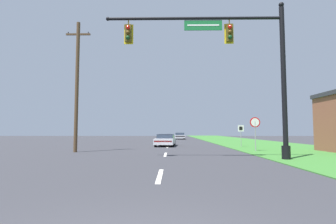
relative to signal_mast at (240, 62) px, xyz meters
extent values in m
cube|color=#38752D|center=(6.40, 19.03, -5.19)|extent=(10.00, 110.00, 0.04)
cube|color=silver|center=(-4.10, -4.97, -5.21)|extent=(0.16, 2.80, 0.01)
cube|color=silver|center=(-4.10, 3.03, -5.21)|extent=(0.16, 2.80, 0.01)
cube|color=silver|center=(-4.10, 11.03, -5.21)|extent=(0.16, 2.80, 0.01)
cube|color=silver|center=(-4.10, 19.03, -5.21)|extent=(0.16, 2.80, 0.01)
cube|color=silver|center=(-4.10, 27.03, -5.21)|extent=(0.16, 2.80, 0.01)
cylinder|color=black|center=(2.30, 0.00, -4.82)|extent=(0.44, 0.44, 0.70)
cylinder|color=black|center=(2.30, 0.00, -1.06)|extent=(0.26, 0.26, 8.22)
sphere|color=black|center=(2.30, 0.00, 3.19)|extent=(0.28, 0.28, 0.28)
cylinder|color=black|center=(-2.45, 0.00, 2.45)|extent=(9.50, 0.16, 0.16)
sphere|color=black|center=(-7.20, 0.00, 2.45)|extent=(0.21, 0.21, 0.21)
cube|color=#196B33|center=(-1.98, 0.00, 2.05)|extent=(2.06, 0.06, 0.55)
cube|color=white|center=(-1.98, -0.03, 2.05)|extent=(1.73, 0.01, 0.08)
cylinder|color=#4C4214|center=(-6.06, 0.00, 2.27)|extent=(0.06, 0.06, 0.35)
cube|color=yellow|center=(-6.06, 0.14, 1.62)|extent=(0.50, 0.03, 1.11)
cube|color=#4C4214|center=(-6.06, 0.00, 1.62)|extent=(0.34, 0.24, 0.95)
sphere|color=red|center=(-6.06, -0.14, 1.91)|extent=(0.22, 0.22, 0.22)
sphere|color=#51380F|center=(-6.06, -0.14, 1.62)|extent=(0.22, 0.22, 0.22)
sphere|color=#0F3D19|center=(-6.06, -0.14, 1.34)|extent=(0.22, 0.22, 0.22)
cylinder|color=#4C4214|center=(-0.55, 0.00, 2.27)|extent=(0.06, 0.06, 0.35)
cube|color=yellow|center=(-0.55, 0.14, 1.62)|extent=(0.50, 0.03, 1.11)
cube|color=#4C4214|center=(-0.55, 0.00, 1.62)|extent=(0.34, 0.24, 0.95)
sphere|color=red|center=(-0.55, -0.14, 1.91)|extent=(0.22, 0.22, 0.22)
sphere|color=#51380F|center=(-0.55, -0.14, 1.62)|extent=(0.22, 0.22, 0.22)
sphere|color=#0F3D19|center=(-0.55, -0.14, 1.34)|extent=(0.22, 0.22, 0.22)
cylinder|color=black|center=(-3.40, 14.24, -4.89)|extent=(0.22, 0.64, 0.64)
cylinder|color=black|center=(-5.00, 14.36, -4.89)|extent=(0.22, 0.64, 0.64)
cylinder|color=black|center=(-3.65, 11.00, -4.89)|extent=(0.22, 0.64, 0.64)
cylinder|color=black|center=(-5.24, 11.12, -4.89)|extent=(0.22, 0.64, 0.64)
cube|color=silver|center=(-4.32, 12.68, -4.71)|extent=(2.17, 4.78, 0.55)
cube|color=#283342|center=(-4.31, 12.80, -4.23)|extent=(1.75, 2.07, 0.42)
cube|color=silver|center=(-4.31, 12.80, -4.05)|extent=(1.71, 2.03, 0.06)
cube|color=#B71414|center=(-4.50, 10.39, -4.65)|extent=(1.67, 0.19, 0.14)
cylinder|color=black|center=(-1.38, 36.97, -4.89)|extent=(0.22, 0.64, 0.64)
cylinder|color=black|center=(-2.98, 36.97, -4.89)|extent=(0.22, 0.64, 0.64)
cylinder|color=black|center=(-1.38, 33.78, -4.89)|extent=(0.22, 0.64, 0.64)
cylinder|color=black|center=(-2.98, 33.78, -4.89)|extent=(0.22, 0.64, 0.64)
cube|color=#B7B7BC|center=(-2.18, 35.38, -4.71)|extent=(1.82, 4.59, 0.55)
cube|color=#283342|center=(-2.18, 35.49, -4.23)|extent=(1.60, 1.93, 0.42)
cube|color=#B7B7BC|center=(-2.18, 35.49, -4.05)|extent=(1.57, 1.89, 0.06)
cube|color=#B71414|center=(-2.18, 33.11, -4.65)|extent=(1.67, 0.06, 0.14)
cylinder|color=gray|center=(2.53, 5.70, -4.07)|extent=(0.07, 0.07, 2.20)
cylinder|color=red|center=(2.53, 5.70, -3.05)|extent=(0.76, 0.04, 0.76)
cylinder|color=white|center=(2.53, 5.68, -3.05)|extent=(0.61, 0.01, 0.61)
cylinder|color=gray|center=(2.87, 11.04, -4.17)|extent=(0.06, 0.06, 2.00)
cube|color=white|center=(2.87, 11.04, -3.44)|extent=(0.55, 0.04, 0.60)
cube|color=black|center=(2.87, 11.02, -3.44)|extent=(0.31, 0.01, 0.34)
cylinder|color=#4C3823|center=(-10.62, 4.92, -0.43)|extent=(0.26, 0.26, 9.57)
cube|color=#4C3823|center=(-10.62, 4.92, 3.46)|extent=(1.80, 0.12, 0.12)
cylinder|color=#333338|center=(-11.37, 4.92, 3.58)|extent=(0.08, 0.08, 0.12)
cylinder|color=#333338|center=(-9.87, 4.92, 3.58)|extent=(0.08, 0.08, 0.12)
camera|label=1|loc=(-3.70, -13.90, -3.71)|focal=28.00mm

